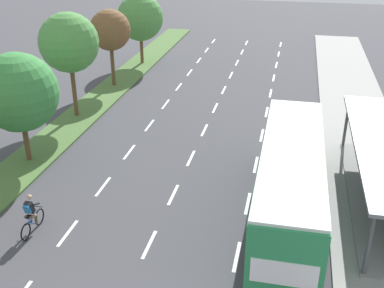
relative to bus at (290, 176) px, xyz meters
The scene contains 11 objects.
median_strip 16.97m from the bus, 143.52° to the left, with size 2.60×52.00×0.12m, color #4C7038.
sidewalk_right 10.97m from the bus, 68.23° to the left, with size 4.50×52.00×0.15m, color #9E9E99.
lane_divider_left 12.34m from the bus, 135.99° to the left, with size 0.14×47.87×0.01m.
lane_divider_center 10.16m from the bus, 121.84° to the left, with size 0.14×47.87×0.01m.
lane_divider_right 8.88m from the bus, 101.70° to the left, with size 0.14×47.87×0.01m.
bus is the anchor object (origin of this frame).
cyclist 10.75m from the bus, 162.26° to the right, with size 0.46×1.82×1.71m.
median_tree_third 13.92m from the bus, 169.77° to the left, with size 4.01×4.01×5.74m.
median_tree_fourth 16.62m from the bus, 147.38° to the left, with size 3.66×3.66×6.57m.
median_tree_fifth 20.56m from the bus, 131.92° to the left, with size 3.01×3.01×5.70m.
median_tree_farthest 25.50m from the bus, 121.88° to the left, with size 3.93×3.93×5.90m.
Camera 1 is at (4.92, -7.62, 11.71)m, focal length 44.35 mm.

